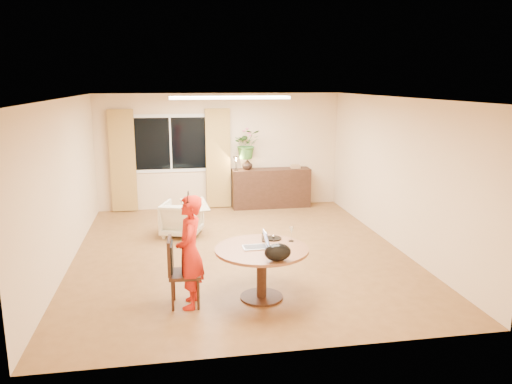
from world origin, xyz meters
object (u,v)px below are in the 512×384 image
Objects in this scene: armchair at (182,219)px; dining_chair at (185,272)px; sideboard at (271,188)px; child at (190,252)px; dining_table at (262,259)px.

dining_chair is at bearing 107.18° from armchair.
sideboard is (2.09, 1.85, 0.12)m from armchair.
child reaches higher than dining_chair.
dining_table is 5.00m from sideboard.
child is 5.36m from sideboard.
sideboard reaches higher than armchair.
dining_table is 1.75× the size of armchair.
dining_table is at bearing 125.71° from armchair.
dining_chair is (-1.01, -0.04, -0.10)m from dining_table.
dining_chair is 3.07m from armchair.
child is 3.12m from armchair.
dining_chair is at bearing -113.36° from sideboard.
sideboard is at bearing -120.75° from armchair.
armchair is at bearing 107.95° from dining_table.
dining_chair reaches higher than armchair.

